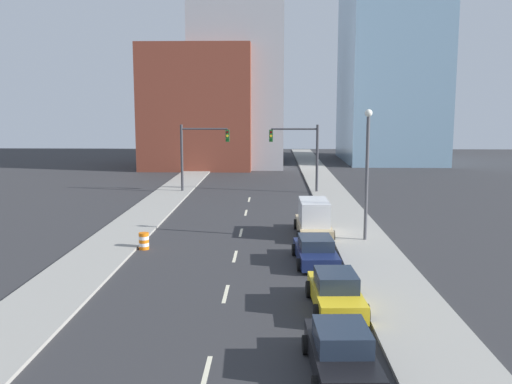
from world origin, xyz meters
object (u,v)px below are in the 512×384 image
traffic_signal_right (303,149)px  street_lamp (367,165)px  traffic_signal_left (195,148)px  sedan_navy (316,251)px  sedan_yellow (336,292)px  sedan_black (341,352)px  traffic_barrel (144,241)px  box_truck_tan (314,219)px

traffic_signal_right → street_lamp: (2.64, -19.50, 0.44)m
traffic_signal_left → sedan_navy: bearing=-68.9°
street_lamp → sedan_yellow: bearing=-104.7°
traffic_signal_right → sedan_black: size_ratio=1.37×
traffic_signal_right → traffic_barrel: bearing=-114.9°
sedan_black → sedan_navy: sedan_black is taller
traffic_barrel → sedan_navy: 9.76m
traffic_barrel → traffic_signal_right: bearing=65.1°
traffic_barrel → box_truck_tan: bearing=21.2°
street_lamp → sedan_yellow: size_ratio=1.66×
traffic_barrel → sedan_yellow: (9.71, -9.30, 0.22)m
sedan_black → box_truck_tan: 18.66m
traffic_signal_right → sedan_black: traffic_signal_right is taller
traffic_signal_right → traffic_barrel: traffic_signal_right is taller
traffic_signal_left → sedan_yellow: size_ratio=1.35×
traffic_barrel → sedan_navy: (9.43, -2.54, 0.15)m
sedan_black → traffic_signal_left: bearing=101.7°
traffic_signal_right → sedan_navy: traffic_signal_right is taller
sedan_black → sedan_yellow: size_ratio=0.99×
street_lamp → traffic_signal_right: bearing=97.7°
traffic_signal_left → sedan_black: bearing=-75.9°
box_truck_tan → sedan_black: bearing=-92.4°
sedan_navy → sedan_black: bearing=-93.5°
traffic_barrel → sedan_black: (9.27, -14.85, 0.20)m
traffic_barrel → sedan_yellow: 13.44m
sedan_navy → box_truck_tan: (0.35, 6.34, 0.42)m
sedan_black → box_truck_tan: box_truck_tan is taller
traffic_signal_right → sedan_yellow: bearing=-90.7°
traffic_signal_left → sedan_navy: size_ratio=1.30×
sedan_navy → box_truck_tan: 6.36m
traffic_signal_right → sedan_yellow: size_ratio=1.35×
sedan_black → street_lamp: bearing=76.1°
sedan_yellow → sedan_navy: 6.76m
traffic_signal_right → traffic_barrel: size_ratio=6.65×
sedan_yellow → traffic_signal_right: bearing=86.8°
traffic_barrel → sedan_yellow: bearing=-43.8°
sedan_black → traffic_barrel: bearing=119.6°
street_lamp → box_truck_tan: 4.86m
traffic_signal_left → sedan_yellow: bearing=-72.7°
traffic_signal_left → traffic_signal_right: same height
traffic_signal_left → traffic_barrel: (-0.07, -21.64, -3.64)m
traffic_signal_left → street_lamp: size_ratio=0.81×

